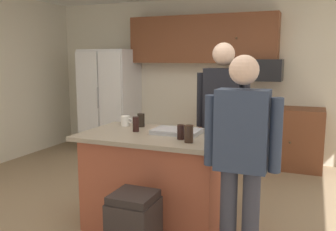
% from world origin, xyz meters
% --- Properties ---
extents(floor, '(7.04, 7.04, 0.00)m').
position_xyz_m(floor, '(0.00, 0.00, 0.00)').
color(floor, '#937A5B').
rests_on(floor, ground).
extents(back_wall, '(6.40, 0.10, 2.60)m').
position_xyz_m(back_wall, '(0.00, 2.80, 1.30)').
color(back_wall, beige).
rests_on(back_wall, ground).
extents(cabinet_run_upper, '(2.40, 0.38, 0.75)m').
position_xyz_m(cabinet_run_upper, '(-0.40, 2.60, 1.93)').
color(cabinet_run_upper, brown).
extents(cabinet_run_lower, '(1.80, 0.63, 0.90)m').
position_xyz_m(cabinet_run_lower, '(0.60, 2.48, 0.45)').
color(cabinet_run_lower, brown).
rests_on(cabinet_run_lower, ground).
extents(refrigerator, '(0.89, 0.76, 1.77)m').
position_xyz_m(refrigerator, '(-2.00, 2.38, 0.89)').
color(refrigerator, white).
rests_on(refrigerator, ground).
extents(microwave_over_range, '(0.56, 0.40, 0.32)m').
position_xyz_m(microwave_over_range, '(0.60, 2.50, 1.45)').
color(microwave_over_range, black).
extents(kitchen_island, '(1.40, 0.88, 0.92)m').
position_xyz_m(kitchen_island, '(-0.03, -0.04, 0.47)').
color(kitchen_island, '#9E4C33').
rests_on(kitchen_island, ground).
extents(person_host_foreground, '(0.57, 0.24, 1.78)m').
position_xyz_m(person_host_foreground, '(0.43, 0.67, 1.04)').
color(person_host_foreground, '#4C5166').
rests_on(person_host_foreground, ground).
extents(person_guest_left, '(0.57, 0.22, 1.65)m').
position_xyz_m(person_guest_left, '(0.85, -0.47, 0.95)').
color(person_guest_left, '#383842').
rests_on(person_guest_left, ground).
extents(glass_stout_tall, '(0.08, 0.08, 0.14)m').
position_xyz_m(glass_stout_tall, '(-0.32, 0.22, 0.99)').
color(glass_stout_tall, black).
rests_on(glass_stout_tall, kitchen_island).
extents(tumbler_amber, '(0.06, 0.06, 0.15)m').
position_xyz_m(tumbler_amber, '(-0.25, -0.02, 0.99)').
color(tumbler_amber, black).
rests_on(tumbler_amber, kitchen_island).
extents(glass_short_whisky, '(0.07, 0.07, 0.13)m').
position_xyz_m(glass_short_whisky, '(0.27, -0.18, 0.99)').
color(glass_short_whisky, black).
rests_on(glass_short_whisky, kitchen_island).
extents(mug_ceramic_white, '(0.13, 0.09, 0.11)m').
position_xyz_m(mug_ceramic_white, '(-0.49, 0.20, 0.97)').
color(mug_ceramic_white, white).
rests_on(mug_ceramic_white, kitchen_island).
extents(glass_dark_ale, '(0.08, 0.08, 0.15)m').
position_xyz_m(glass_dark_ale, '(0.37, -0.26, 0.99)').
color(glass_dark_ale, black).
rests_on(glass_dark_ale, kitchen_island).
extents(serving_tray, '(0.44, 0.30, 0.04)m').
position_xyz_m(serving_tray, '(0.15, 0.04, 0.94)').
color(serving_tray, '#B7B7BC').
rests_on(serving_tray, kitchen_island).
extents(trash_bin, '(0.34, 0.34, 0.61)m').
position_xyz_m(trash_bin, '(0.10, -0.76, 0.30)').
color(trash_bin, black).
rests_on(trash_bin, ground).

